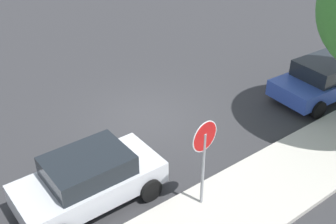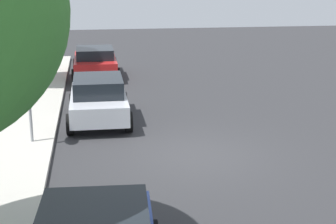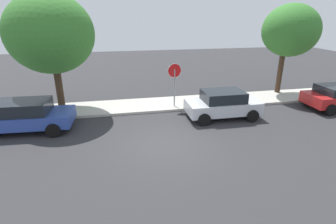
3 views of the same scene
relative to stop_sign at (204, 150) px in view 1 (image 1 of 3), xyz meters
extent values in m
plane|color=#2D2D30|center=(-1.34, -4.42, -1.83)|extent=(60.00, 60.00, 0.00)
cube|color=#B2ADA3|center=(-1.34, 0.63, -1.76)|extent=(32.00, 2.44, 0.14)
cylinder|color=gray|center=(0.00, 0.00, -0.67)|extent=(0.08, 0.08, 2.31)
cylinder|color=white|center=(0.00, 0.00, 0.40)|extent=(0.81, 0.10, 0.82)
cylinder|color=red|center=(0.00, 0.00, 0.40)|extent=(0.76, 0.11, 0.76)
cube|color=silver|center=(2.19, -1.91, -1.21)|extent=(3.82, 1.78, 0.62)
cube|color=black|center=(2.19, -1.91, -0.63)|extent=(2.10, 1.56, 0.54)
cylinder|color=black|center=(3.48, -2.80, -1.51)|extent=(0.64, 0.22, 0.64)
cylinder|color=black|center=(0.90, -1.03, -1.51)|extent=(0.64, 0.22, 0.64)
cylinder|color=black|center=(0.89, -2.79, -1.51)|extent=(0.64, 0.22, 0.64)
cube|color=#2D479E|center=(-7.63, -1.66, -1.23)|extent=(4.52, 2.06, 0.59)
cube|color=black|center=(-7.63, -1.66, -0.65)|extent=(2.50, 1.73, 0.57)
cylinder|color=black|center=(-6.08, -0.84, -1.51)|extent=(0.65, 0.25, 0.64)
cylinder|color=black|center=(-6.18, -2.65, -1.51)|extent=(0.65, 0.25, 0.64)
cylinder|color=black|center=(-9.19, -2.49, -1.51)|extent=(0.65, 0.25, 0.64)
camera|label=1|loc=(5.59, 5.93, 6.11)|focal=45.00mm
camera|label=2|loc=(-14.13, -1.75, 3.00)|focal=55.00mm
camera|label=3|loc=(-3.23, -14.17, 3.44)|focal=28.00mm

